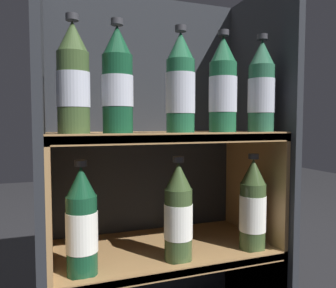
# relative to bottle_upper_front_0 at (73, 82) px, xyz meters

# --- Properties ---
(fridge_back_wall) EXTENTS (0.65, 0.02, 1.02)m
(fridge_back_wall) POSITION_rel_bottle_upper_front_0_xyz_m (0.24, 0.27, -0.20)
(fridge_back_wall) COLOR #23262B
(fridge_back_wall) RESTS_ON ground_plane
(fridge_side_left) EXTENTS (0.02, 0.35, 1.02)m
(fridge_side_left) POSITION_rel_bottle_upper_front_0_xyz_m (-0.07, 0.10, -0.20)
(fridge_side_left) COLOR #23262B
(fridge_side_left) RESTS_ON ground_plane
(fridge_side_right) EXTENTS (0.02, 0.35, 1.02)m
(fridge_side_right) POSITION_rel_bottle_upper_front_0_xyz_m (0.56, 0.10, -0.20)
(fridge_side_right) COLOR #23262B
(fridge_side_right) RESTS_ON ground_plane
(shelf_lower) EXTENTS (0.61, 0.31, 0.28)m
(shelf_lower) POSITION_rel_bottle_upper_front_0_xyz_m (0.24, 0.09, -0.50)
(shelf_lower) COLOR #9E7547
(shelf_lower) RESTS_ON ground_plane
(shelf_upper) EXTENTS (0.61, 0.31, 0.60)m
(shelf_upper) POSITION_rel_bottle_upper_front_0_xyz_m (0.24, 0.09, -0.29)
(shelf_upper) COLOR #9E7547
(shelf_upper) RESTS_ON ground_plane
(bottle_upper_front_0) EXTENTS (0.07, 0.07, 0.26)m
(bottle_upper_front_0) POSITION_rel_bottle_upper_front_0_xyz_m (0.00, 0.00, 0.00)
(bottle_upper_front_0) COLOR #384C28
(bottle_upper_front_0) RESTS_ON shelf_upper
(bottle_upper_front_1) EXTENTS (0.07, 0.07, 0.26)m
(bottle_upper_front_1) POSITION_rel_bottle_upper_front_0_xyz_m (0.10, -0.00, 0.00)
(bottle_upper_front_1) COLOR #144228
(bottle_upper_front_1) RESTS_ON shelf_upper
(bottle_upper_front_2) EXTENTS (0.07, 0.07, 0.26)m
(bottle_upper_front_2) POSITION_rel_bottle_upper_front_0_xyz_m (0.26, -0.00, -0.00)
(bottle_upper_front_2) COLOR #1E5638
(bottle_upper_front_2) RESTS_ON shelf_upper
(bottle_upper_front_3) EXTENTS (0.07, 0.07, 0.26)m
(bottle_upper_front_3) POSITION_rel_bottle_upper_front_0_xyz_m (0.37, 0.00, -0.00)
(bottle_upper_front_3) COLOR #1E5638
(bottle_upper_front_3) RESTS_ON shelf_upper
(bottle_upper_front_4) EXTENTS (0.07, 0.07, 0.26)m
(bottle_upper_front_4) POSITION_rel_bottle_upper_front_0_xyz_m (0.49, -0.00, -0.00)
(bottle_upper_front_4) COLOR #285B42
(bottle_upper_front_4) RESTS_ON shelf_upper
(bottle_lower_front_0) EXTENTS (0.07, 0.07, 0.26)m
(bottle_lower_front_0) POSITION_rel_bottle_upper_front_0_xyz_m (0.01, -0.00, -0.32)
(bottle_lower_front_0) COLOR #144228
(bottle_lower_front_0) RESTS_ON shelf_lower
(bottle_lower_front_1) EXTENTS (0.07, 0.07, 0.26)m
(bottle_lower_front_1) POSITION_rel_bottle_upper_front_0_xyz_m (0.25, -0.00, -0.32)
(bottle_lower_front_1) COLOR #384C28
(bottle_lower_front_1) RESTS_ON shelf_lower
(bottle_lower_front_2) EXTENTS (0.07, 0.07, 0.26)m
(bottle_lower_front_2) POSITION_rel_bottle_upper_front_0_xyz_m (0.47, 0.00, -0.32)
(bottle_lower_front_2) COLOR #384C28
(bottle_lower_front_2) RESTS_ON shelf_lower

